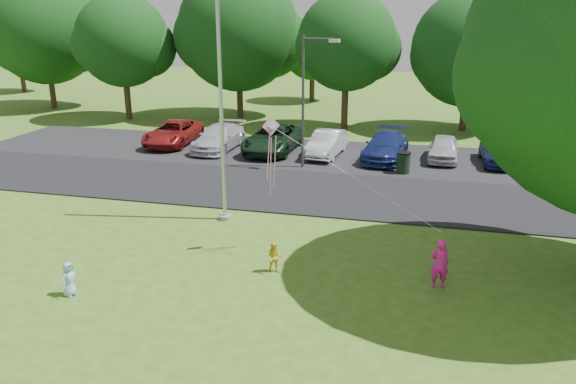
% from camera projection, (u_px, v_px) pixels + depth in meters
% --- Properties ---
extents(ground, '(120.00, 120.00, 0.00)m').
position_uv_depth(ground, '(282.00, 291.00, 15.80)').
color(ground, '#3A641A').
rests_on(ground, ground).
extents(park_road, '(60.00, 6.00, 0.06)m').
position_uv_depth(park_road, '(334.00, 193.00, 24.11)').
color(park_road, black).
rests_on(park_road, ground).
extents(parking_strip, '(42.00, 7.00, 0.06)m').
position_uv_depth(parking_strip, '(353.00, 157.00, 30.11)').
color(parking_strip, black).
rests_on(parking_strip, ground).
extents(flagpole, '(0.50, 0.50, 10.00)m').
position_uv_depth(flagpole, '(221.00, 109.00, 19.92)').
color(flagpole, '#B7BABF').
rests_on(flagpole, ground).
extents(street_lamp, '(1.81, 0.39, 6.43)m').
position_uv_depth(street_lamp, '(308.00, 91.00, 26.77)').
color(street_lamp, '#3F3F44').
rests_on(street_lamp, ground).
extents(trash_can, '(0.68, 0.68, 1.08)m').
position_uv_depth(trash_can, '(403.00, 163.00, 26.86)').
color(trash_can, black).
rests_on(trash_can, ground).
extents(tree_row, '(64.35, 11.94, 10.88)m').
position_uv_depth(tree_row, '(399.00, 40.00, 36.07)').
color(tree_row, '#332316').
rests_on(tree_row, ground).
extents(horizon_trees, '(77.46, 7.20, 7.02)m').
position_uv_depth(horizon_trees, '(435.00, 52.00, 44.86)').
color(horizon_trees, '#332316').
rests_on(horizon_trees, ground).
extents(parked_cars, '(23.53, 5.47, 1.48)m').
position_uv_depth(parked_cars, '(342.00, 143.00, 30.01)').
color(parked_cars, maroon).
rests_on(parked_cars, ground).
extents(woman, '(0.59, 0.44, 1.48)m').
position_uv_depth(woman, '(439.00, 264.00, 15.76)').
color(woman, '#E01D91').
rests_on(woman, ground).
extents(child_yellow, '(0.49, 0.40, 0.96)m').
position_uv_depth(child_yellow, '(274.00, 258.00, 16.77)').
color(child_yellow, yellow).
rests_on(child_yellow, ground).
extents(child_blue, '(0.43, 0.55, 1.00)m').
position_uv_depth(child_blue, '(69.00, 279.00, 15.40)').
color(child_blue, '#8FBADC').
rests_on(child_blue, ground).
extents(kite, '(5.49, 1.62, 2.77)m').
position_uv_depth(kite, '(275.00, 142.00, 17.23)').
color(kite, pink).
rests_on(kite, ground).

